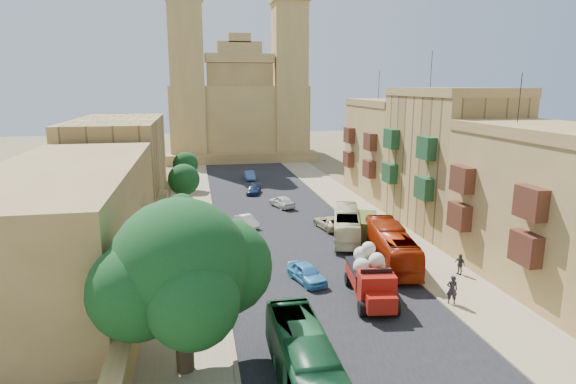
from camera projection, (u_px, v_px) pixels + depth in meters
name	position (u px, v px, depth m)	size (l,w,h in m)	color
road_surface	(281.00, 221.00, 50.86)	(14.00, 140.00, 0.01)	black
sidewalk_east	(366.00, 216.00, 52.63)	(5.00, 140.00, 0.01)	#928260
sidewalk_west	(189.00, 226.00, 49.10)	(5.00, 140.00, 0.01)	#928260
kerb_east	(344.00, 217.00, 52.15)	(0.25, 140.00, 0.12)	#928260
kerb_west	(214.00, 224.00, 49.55)	(0.25, 140.00, 0.12)	#928260
townhouse_b	(546.00, 205.00, 34.39)	(9.00, 14.00, 14.90)	#9D7E46
townhouse_c	(448.00, 159.00, 47.54)	(9.00, 14.00, 17.40)	#A7864C
townhouse_d	(392.00, 149.00, 61.13)	(9.00, 14.00, 15.90)	#9D7E46
west_wall	(150.00, 252.00, 38.77)	(1.00, 40.00, 1.80)	#9D7E46
west_building_low	(67.00, 223.00, 35.12)	(10.00, 28.00, 8.40)	olive
west_building_mid	(119.00, 160.00, 59.87)	(10.00, 22.00, 10.00)	#A7864C
church	(238.00, 109.00, 95.42)	(28.00, 22.50, 36.30)	#9D7E46
ficus_tree	(183.00, 272.00, 23.07)	(8.85, 8.14, 8.85)	#35291A
street_tree_a	(177.00, 255.00, 31.05)	(3.18, 3.18, 4.89)	#35291A
street_tree_b	(182.00, 211.00, 42.58)	(3.06, 3.06, 4.70)	#35291A
street_tree_c	(184.00, 180.00, 53.97)	(3.55, 3.55, 5.46)	#35291A
street_tree_d	(185.00, 164.00, 65.51)	(3.40, 3.40, 5.23)	#35291A
red_truck	(371.00, 276.00, 31.85)	(3.26, 6.58, 3.70)	#9C140C
olive_pickup	(363.00, 227.00, 44.94)	(4.10, 5.53, 2.10)	#4A5D23
bus_green_north	(306.00, 366.00, 22.02)	(2.36, 10.07, 2.80)	#18512B
bus_red_east	(391.00, 246.00, 38.47)	(2.45, 10.46, 2.91)	#9B2307
bus_cream_east	(346.00, 225.00, 44.74)	(2.25, 9.60, 2.67)	#F3E9B7
car_blue_a	(307.00, 273.00, 34.90)	(1.62, 4.02, 1.37)	#3F99CC
car_white_a	(247.00, 221.00, 48.66)	(1.23, 3.53, 1.16)	white
car_cream	(329.00, 222.00, 48.05)	(2.05, 4.45, 1.24)	tan
car_dkblue	(254.00, 190.00, 63.53)	(1.59, 3.91, 1.13)	#112445
car_white_b	(282.00, 202.00, 56.40)	(1.65, 4.09, 1.39)	silver
car_blue_b	(250.00, 175.00, 73.06)	(1.38, 3.97, 1.31)	#426CB2
pedestrian_a	(452.00, 290.00, 31.34)	(0.72, 0.47, 1.96)	#242027
pedestrian_c	(460.00, 264.00, 36.27)	(0.95, 0.39, 1.62)	#333335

